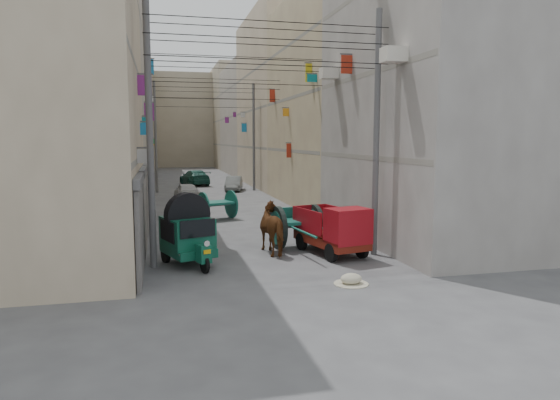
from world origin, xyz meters
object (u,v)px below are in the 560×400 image
object	(u,v)px
second_cart	(217,204)
distant_car_green	(195,178)
tonga_cart	(296,226)
mini_truck	(336,232)
distant_car_grey	(234,183)
distant_car_white	(186,191)
horse	(276,228)
auto_rickshaw	(188,233)
feed_sack	(351,279)

from	to	relation	value
second_cart	distant_car_green	bearing A→B (deg)	70.59
tonga_cart	mini_truck	world-z (taller)	mini_truck
mini_truck	distant_car_grey	xyz separation A→B (m)	(-0.22, 22.04, -0.27)
distant_car_green	distant_car_white	bearing A→B (deg)	71.77
horse	auto_rickshaw	bearing A→B (deg)	7.72
distant_car_white	second_cart	bearing A→B (deg)	92.70
feed_sack	distant_car_grey	world-z (taller)	distant_car_grey
feed_sack	distant_car_green	distance (m)	30.70
horse	second_cart	bearing A→B (deg)	-90.73
second_cart	distant_car_green	size ratio (longest dim) A/B	0.44
distant_car_green	horse	bearing A→B (deg)	80.42
distant_car_white	tonga_cart	bearing A→B (deg)	96.93
distant_car_white	distant_car_green	xyz separation A→B (m)	(1.24, 10.69, 0.07)
mini_truck	distant_car_green	size ratio (longest dim) A/B	0.73
horse	distant_car_grey	distance (m)	21.19
second_cart	horse	xyz separation A→B (m)	(1.13, -7.66, 0.12)
mini_truck	horse	distance (m)	2.06
distant_car_green	auto_rickshaw	bearing A→B (deg)	74.11
horse	distant_car_green	distance (m)	26.56
tonga_cart	distant_car_green	bearing A→B (deg)	86.63
tonga_cart	auto_rickshaw	bearing A→B (deg)	-165.41
distant_car_grey	distant_car_white	bearing A→B (deg)	-113.18
tonga_cart	distant_car_green	distance (m)	25.93
tonga_cart	distant_car_grey	bearing A→B (deg)	80.53
second_cart	horse	distance (m)	7.75
mini_truck	second_cart	xyz separation A→B (m)	(-2.98, 8.57, -0.07)
tonga_cart	horse	distance (m)	1.14
auto_rickshaw	tonga_cart	distance (m)	4.23
distant_car_grey	tonga_cart	bearing A→B (deg)	-79.34
second_cart	distant_car_white	world-z (taller)	second_cart
mini_truck	distant_car_grey	distance (m)	22.04
feed_sack	distant_car_white	size ratio (longest dim) A/B	0.18
mini_truck	distant_car_white	size ratio (longest dim) A/B	0.97
auto_rickshaw	second_cart	bearing A→B (deg)	58.84
distant_car_grey	distant_car_green	bearing A→B (deg)	128.02
mini_truck	feed_sack	world-z (taller)	mini_truck
horse	tonga_cart	bearing A→B (deg)	-152.59
auto_rickshaw	distant_car_white	xyz separation A→B (m)	(0.81, 16.76, -0.44)
distant_car_green	feed_sack	bearing A→B (deg)	82.25
auto_rickshaw	mini_truck	xyz separation A→B (m)	(4.84, -0.00, -0.20)
tonga_cart	second_cart	distance (m)	7.28
horse	feed_sack	bearing A→B (deg)	96.31
auto_rickshaw	horse	xyz separation A→B (m)	(2.99, 0.91, -0.14)
feed_sack	distant_car_white	world-z (taller)	distant_car_white
tonga_cart	distant_car_grey	distance (m)	20.46
feed_sack	distant_car_grey	distance (m)	25.22
tonga_cart	distant_car_white	world-z (taller)	tonga_cart
auto_rickshaw	mini_truck	bearing A→B (deg)	-18.96
tonga_cart	horse	size ratio (longest dim) A/B	1.72
feed_sack	distant_car_green	size ratio (longest dim) A/B	0.13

